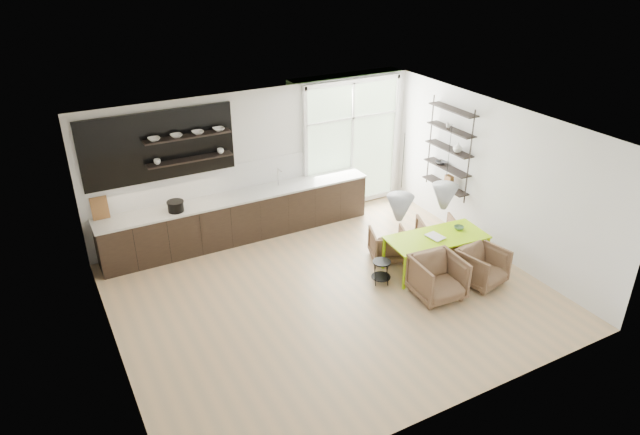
% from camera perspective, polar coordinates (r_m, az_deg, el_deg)
% --- Properties ---
extents(room, '(7.02, 6.01, 2.91)m').
position_cam_1_polar(room, '(10.25, 1.04, 2.97)').
color(room, tan).
rests_on(room, ground).
extents(kitchen_run, '(5.54, 0.69, 2.75)m').
position_cam_1_polar(kitchen_run, '(11.46, -8.50, 0.58)').
color(kitchen_run, black).
rests_on(kitchen_run, ground).
extents(right_shelving, '(0.26, 1.22, 1.90)m').
position_cam_1_polar(right_shelving, '(11.76, 12.83, 6.46)').
color(right_shelving, black).
rests_on(right_shelving, ground).
extents(dining_table, '(1.89, 0.98, 0.66)m').
position_cam_1_polar(dining_table, '(10.51, 11.59, -2.11)').
color(dining_table, '#9DDD08').
rests_on(dining_table, ground).
extents(armchair_back_left, '(0.83, 0.84, 0.60)m').
position_cam_1_polar(armchair_back_left, '(10.85, 6.80, -2.68)').
color(armchair_back_left, brown).
rests_on(armchair_back_left, ground).
extents(armchair_back_right, '(0.90, 0.91, 0.65)m').
position_cam_1_polar(armchair_back_right, '(11.30, 11.61, -1.64)').
color(armchair_back_right, brown).
rests_on(armchair_back_right, ground).
extents(armchair_front_left, '(0.85, 0.87, 0.73)m').
position_cam_1_polar(armchair_front_left, '(9.85, 11.68, -5.91)').
color(armchair_front_left, brown).
rests_on(armchair_front_left, ground).
extents(armchair_front_right, '(0.85, 0.87, 0.67)m').
position_cam_1_polar(armchair_front_right, '(10.41, 15.90, -4.73)').
color(armchair_front_right, brown).
rests_on(armchair_front_right, ground).
extents(wire_stool, '(0.34, 0.34, 0.44)m').
position_cam_1_polar(wire_stool, '(10.11, 6.16, -5.14)').
color(wire_stool, black).
rests_on(wire_stool, ground).
extents(table_book, '(0.28, 0.35, 0.03)m').
position_cam_1_polar(table_book, '(10.37, 10.97, -2.08)').
color(table_book, white).
rests_on(table_book, dining_table).
extents(table_bowl, '(0.24, 0.24, 0.06)m').
position_cam_1_polar(table_bowl, '(10.83, 13.73, -1.01)').
color(table_bowl, '#4C764B').
rests_on(table_bowl, dining_table).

